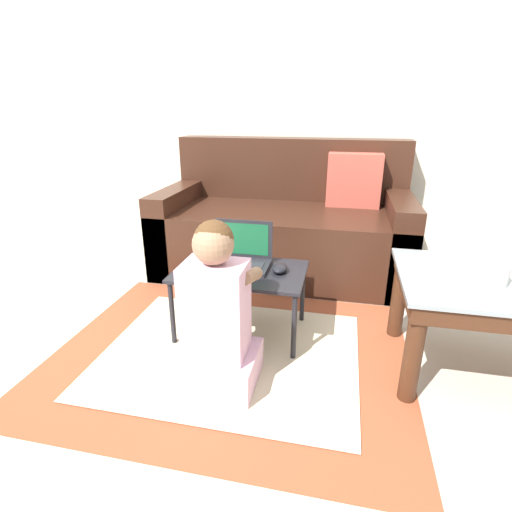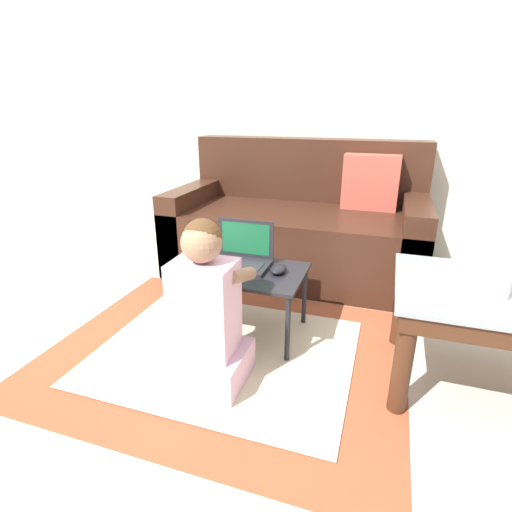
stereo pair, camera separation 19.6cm
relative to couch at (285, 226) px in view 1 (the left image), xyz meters
The scene contains 9 objects.
ground_plane 1.24m from the couch, 87.37° to the right, with size 16.00×16.00×0.00m, color beige.
wall_back 1.06m from the couch, 83.21° to the left, with size 9.00×0.06×2.50m.
area_rug 1.20m from the couch, 94.01° to the right, with size 1.64×1.31×0.01m.
couch is the anchor object (origin of this frame).
laptop_desk 0.95m from the couch, 94.86° to the right, with size 0.63×0.40×0.35m.
laptop 0.91m from the couch, 95.88° to the right, with size 0.30×0.21×0.22m.
computer_mouse 0.94m from the couch, 83.24° to the right, with size 0.07×0.11×0.04m.
person_seated 1.36m from the couch, 93.17° to the right, with size 0.33×0.38×0.71m.
cup_on_table 1.49m from the couch, 48.22° to the right, with size 0.09×0.09×0.08m.
Camera 1 is at (0.33, -1.49, 1.10)m, focal length 28.00 mm.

